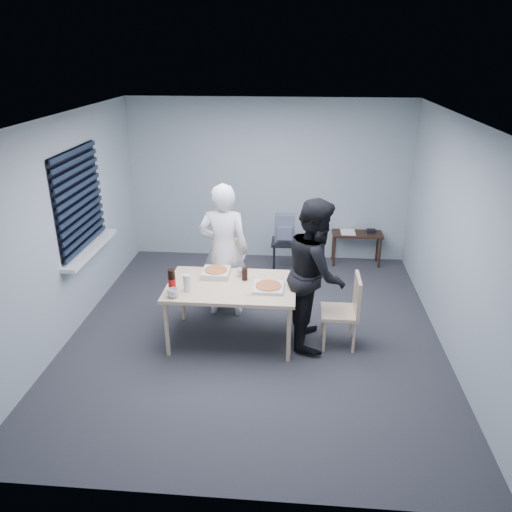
# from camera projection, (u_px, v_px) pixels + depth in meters

# --- Properties ---
(room) EXTENTS (5.00, 5.00, 5.00)m
(room) POSITION_uv_depth(u_px,v_px,m) (82.00, 208.00, 6.21)
(room) COLOR #2D2C31
(room) RESTS_ON ground
(dining_table) EXTENTS (1.50, 0.95, 0.73)m
(dining_table) POSITION_uv_depth(u_px,v_px,m) (231.00, 289.00, 5.84)
(dining_table) COLOR beige
(dining_table) RESTS_ON ground
(chair_far) EXTENTS (0.42, 0.42, 0.89)m
(chair_far) POSITION_uv_depth(u_px,v_px,m) (226.00, 267.00, 6.83)
(chair_far) COLOR beige
(chair_far) RESTS_ON ground
(chair_right) EXTENTS (0.42, 0.42, 0.89)m
(chair_right) POSITION_uv_depth(u_px,v_px,m) (347.00, 306.00, 5.78)
(chair_right) COLOR beige
(chair_right) RESTS_ON ground
(person_white) EXTENTS (0.65, 0.42, 1.77)m
(person_white) POSITION_uv_depth(u_px,v_px,m) (224.00, 251.00, 6.37)
(person_white) COLOR silver
(person_white) RESTS_ON ground
(person_black) EXTENTS (0.47, 0.86, 1.77)m
(person_black) POSITION_uv_depth(u_px,v_px,m) (316.00, 273.00, 5.74)
(person_black) COLOR black
(person_black) RESTS_ON ground
(side_table) EXTENTS (0.80, 0.36, 0.53)m
(side_table) POSITION_uv_depth(u_px,v_px,m) (357.00, 238.00, 8.04)
(side_table) COLOR black
(side_table) RESTS_ON ground
(stool) EXTENTS (0.40, 0.40, 0.55)m
(stool) POSITION_uv_depth(u_px,v_px,m) (284.00, 247.00, 7.68)
(stool) COLOR black
(stool) RESTS_ON ground
(backpack) EXTENTS (0.30, 0.22, 0.43)m
(backpack) POSITION_uv_depth(u_px,v_px,m) (285.00, 228.00, 7.55)
(backpack) COLOR slate
(backpack) RESTS_ON stool
(pizza_box_a) EXTENTS (0.32, 0.32, 0.08)m
(pizza_box_a) POSITION_uv_depth(u_px,v_px,m) (216.00, 272.00, 6.04)
(pizza_box_a) COLOR silver
(pizza_box_a) RESTS_ON dining_table
(pizza_box_b) EXTENTS (0.35, 0.35, 0.05)m
(pizza_box_b) POSITION_uv_depth(u_px,v_px,m) (268.00, 287.00, 5.71)
(pizza_box_b) COLOR silver
(pizza_box_b) RESTS_ON dining_table
(mug_a) EXTENTS (0.17, 0.17, 0.10)m
(mug_a) POSITION_uv_depth(u_px,v_px,m) (173.00, 293.00, 5.51)
(mug_a) COLOR silver
(mug_a) RESTS_ON dining_table
(mug_b) EXTENTS (0.10, 0.10, 0.09)m
(mug_b) POSITION_uv_depth(u_px,v_px,m) (240.00, 272.00, 6.02)
(mug_b) COLOR silver
(mug_b) RESTS_ON dining_table
(cola_glass) EXTENTS (0.09, 0.09, 0.15)m
(cola_glass) POSITION_uv_depth(u_px,v_px,m) (245.00, 274.00, 5.91)
(cola_glass) COLOR black
(cola_glass) RESTS_ON dining_table
(soda_bottle) EXTENTS (0.09, 0.09, 0.27)m
(soda_bottle) POSITION_uv_depth(u_px,v_px,m) (172.00, 281.00, 5.59)
(soda_bottle) COLOR black
(soda_bottle) RESTS_ON dining_table
(plastic_cups) EXTENTS (0.09, 0.09, 0.20)m
(plastic_cups) POSITION_uv_depth(u_px,v_px,m) (187.00, 283.00, 5.63)
(plastic_cups) COLOR silver
(plastic_cups) RESTS_ON dining_table
(rubber_band) EXTENTS (0.07, 0.07, 0.00)m
(rubber_band) POSITION_uv_depth(u_px,v_px,m) (248.00, 295.00, 5.57)
(rubber_band) COLOR red
(rubber_band) RESTS_ON dining_table
(papers) EXTENTS (0.27, 0.34, 0.01)m
(papers) POSITION_uv_depth(u_px,v_px,m) (348.00, 232.00, 8.04)
(papers) COLOR white
(papers) RESTS_ON side_table
(black_box) EXTENTS (0.16, 0.14, 0.06)m
(black_box) POSITION_uv_depth(u_px,v_px,m) (371.00, 231.00, 8.00)
(black_box) COLOR black
(black_box) RESTS_ON side_table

